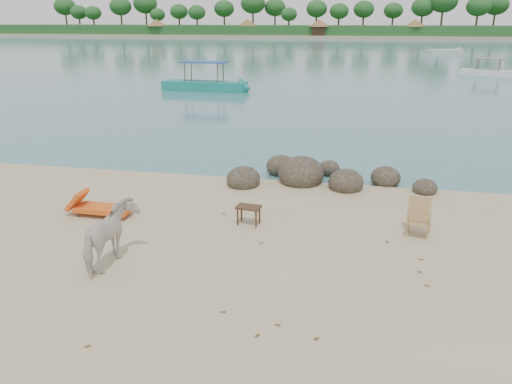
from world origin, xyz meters
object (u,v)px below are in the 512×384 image
(cow, at_px, (111,238))
(boulders, at_px, (312,176))
(boat_near, at_px, (204,66))
(deck_chair, at_px, (419,220))
(lounge_chair, at_px, (103,207))
(side_table, at_px, (249,216))

(cow, bearing_deg, boulders, -118.91)
(boulders, distance_m, boat_near, 22.19)
(cow, relative_size, deck_chair, 1.79)
(cow, xyz_separation_m, lounge_chair, (-1.52, 2.51, -0.38))
(side_table, bearing_deg, boat_near, 115.95)
(lounge_chair, distance_m, deck_chair, 7.89)
(side_table, distance_m, deck_chair, 4.07)
(deck_chair, xyz_separation_m, boat_near, (-12.45, 23.58, 1.23))
(boulders, xyz_separation_m, cow, (-3.52, -6.44, 0.45))
(side_table, bearing_deg, cow, -124.06)
(cow, height_order, boat_near, boat_near)
(boulders, bearing_deg, side_table, -108.13)
(deck_chair, relative_size, boat_near, 0.13)
(cow, distance_m, lounge_chair, 2.96)
(lounge_chair, relative_size, boat_near, 0.26)
(boulders, height_order, side_table, boulders)
(side_table, relative_size, boat_near, 0.09)
(deck_chair, height_order, boat_near, boat_near)
(side_table, bearing_deg, lounge_chair, -170.96)
(boat_near, bearing_deg, cow, -74.81)
(deck_chair, bearing_deg, cow, -142.31)
(cow, bearing_deg, side_table, -130.73)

